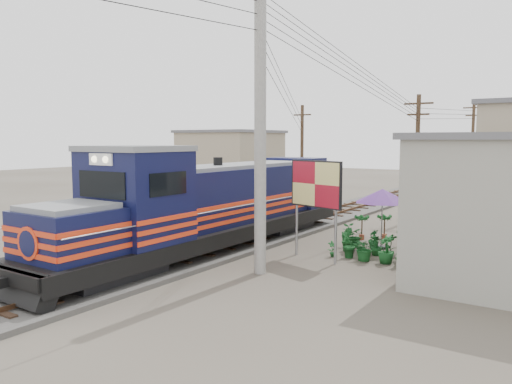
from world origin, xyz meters
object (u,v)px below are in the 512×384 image
Objects in this scene: billboard at (316,187)px; vendor at (423,236)px; locomotive at (209,207)px; market_umbrella at (382,196)px.

vendor is at bearing 50.89° from billboard.
billboard is (4.15, 1.22, 0.96)m from locomotive.
market_umbrella is at bearing 38.34° from locomotive.
vendor is (1.92, -0.82, -1.33)m from market_umbrella.
billboard is at bearing 32.64° from vendor.
locomotive reaches higher than billboard.
locomotive is at bearing 22.94° from vendor.
vendor is (7.50, 3.59, -0.94)m from locomotive.
locomotive is 9.74× the size of vendor.
locomotive reaches higher than market_umbrella.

